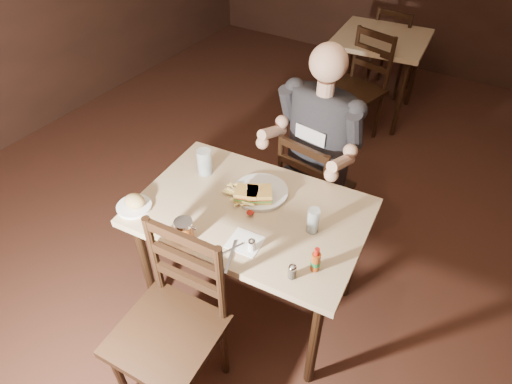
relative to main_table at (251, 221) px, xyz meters
The scene contains 24 objects.
room_shell 0.81m from the main_table, 54.35° to the left, with size 7.00×7.00×7.00m.
main_table is the anchor object (origin of this frame).
bg_table 2.56m from the main_table, 94.62° to the left, with size 0.87×0.87×0.77m.
chair_far 0.75m from the main_table, 85.90° to the left, with size 0.40×0.43×0.86m, color black, non-canonical shape.
chair_near 0.68m from the main_table, 93.87° to the right, with size 0.45×0.49×0.97m, color black, non-canonical shape.
bg_chair_far 3.12m from the main_table, 93.80° to the left, with size 0.41×0.45×0.89m, color black, non-canonical shape.
bg_chair_near 2.02m from the main_table, 95.88° to the left, with size 0.43×0.48×0.94m, color black, non-canonical shape.
diner 0.70m from the main_table, 86.16° to the left, with size 0.55×0.43×0.96m, color #292A2E, non-canonical shape.
dinner_plate 0.16m from the main_table, 99.83° to the left, with size 0.28×0.28×0.02m, color white.
sandwich_left 0.17m from the main_table, 139.45° to the left, with size 0.12×0.10×0.10m, color #C09442, non-canonical shape.
sandwich_right 0.17m from the main_table, 86.95° to the left, with size 0.13×0.10×0.11m, color #C09442, non-canonical shape.
fries_pile 0.15m from the main_table, 157.90° to the left, with size 0.25×0.17×0.04m, color #F6DA71, non-canonical shape.
ketchup_dollop 0.12m from the main_table, 61.44° to the right, with size 0.04×0.04×0.01m, color maroon.
glass_left 0.42m from the main_table, 162.26° to the left, with size 0.08×0.08×0.15m, color silver.
glass_right 0.36m from the main_table, ahead, with size 0.06×0.06×0.13m, color silver.
hot_sauce 0.50m from the main_table, 21.36° to the right, with size 0.04×0.04×0.13m, color #903C10, non-canonical shape.
salt_shaker 0.29m from the main_table, 56.72° to the right, with size 0.03×0.03×0.06m, color white, non-canonical shape.
pepper_shaker 0.47m from the main_table, 34.90° to the right, with size 0.04×0.04×0.07m, color #38332D, non-canonical shape.
syrup_dispenser 0.39m from the main_table, 115.19° to the right, with size 0.09×0.09×0.11m, color #903C10, non-canonical shape.
napkin 0.24m from the main_table, 64.30° to the right, with size 0.15×0.14×0.00m, color white.
knife 0.34m from the main_table, 73.93° to the right, with size 0.01×0.20×0.00m, color silver.
fork 0.30m from the main_table, 76.70° to the right, with size 0.01×0.14×0.00m, color silver.
side_plate 0.60m from the main_table, 149.15° to the right, with size 0.17×0.17×0.01m, color white.
bread_roll 0.60m from the main_table, 149.50° to the right, with size 0.11×0.09×0.07m, color tan.
Camera 1 is at (0.62, -1.63, 2.26)m, focal length 30.00 mm.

